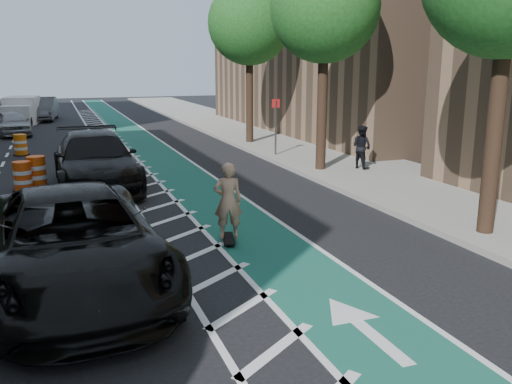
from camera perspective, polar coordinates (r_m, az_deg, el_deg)
name	(u,v)px	position (r m, az deg, el deg)	size (l,w,h in m)	color
ground	(137,289)	(9.95, -12.43, -9.98)	(120.00, 120.00, 0.00)	black
bike_lane	(180,174)	(19.92, -8.04, 1.92)	(2.00, 90.00, 0.01)	#1A5E4C
buffer_strip	(138,177)	(19.66, -12.31, 1.60)	(1.40, 90.00, 0.01)	silver
sidewalk_right	(338,161)	(22.18, 8.59, 3.24)	(5.00, 90.00, 0.15)	gray
curb_right	(282,165)	(21.12, 2.75, 2.89)	(0.12, 90.00, 0.16)	gray
tree_r_c	(330,7)	(19.43, 7.83, 18.75)	(4.20, 4.20, 7.90)	#382619
tree_r_d	(250,23)	(26.74, -0.63, 17.32)	(4.20, 4.20, 7.90)	#382619
sign_post	(276,126)	(22.97, 2.09, 6.94)	(0.35, 0.08, 2.47)	#4C4C4C
skateboard	(228,239)	(12.12, -2.92, -4.91)	(0.45, 0.91, 0.12)	black
skateboarder	(228,201)	(11.88, -2.97, -0.91)	(0.62, 0.41, 1.70)	tan
suv_near	(74,242)	(9.97, -18.59, -5.00)	(2.87, 6.23, 1.73)	black
suv_far	(95,160)	(18.14, -16.56, 3.20)	(2.46, 6.05, 1.76)	black
car_silver	(13,123)	(33.56, -24.21, 6.66)	(1.64, 4.08, 1.39)	#9A9A9F
car_grey	(43,109)	(41.84, -21.56, 8.15)	(1.74, 4.98, 1.64)	#4E4F53
pedestrian	(362,147)	(20.24, 11.05, 4.68)	(0.77, 0.60, 1.58)	black
box_truck	(21,112)	(39.68, -23.49, 7.76)	(2.40, 4.49, 1.79)	white
barrel_a	(23,177)	(18.45, -23.35, 1.44)	(0.69, 0.69, 0.94)	#E8470C
barrel_b	(37,172)	(18.91, -22.09, 1.92)	(0.74, 0.74, 1.00)	#E14C0B
barrel_c	(21,145)	(25.88, -23.54, 4.52)	(0.68, 0.68, 0.92)	orange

